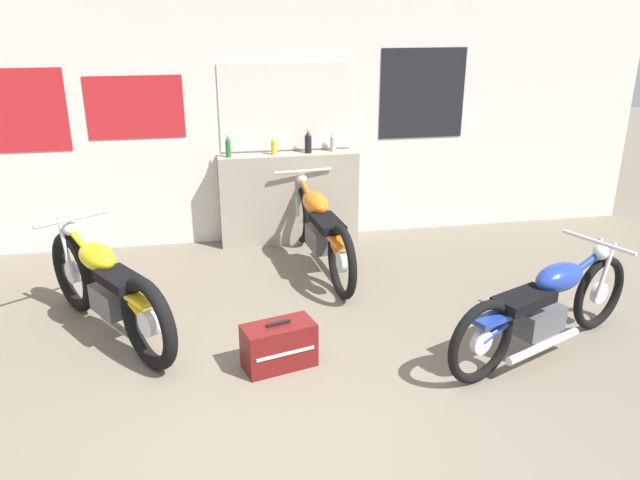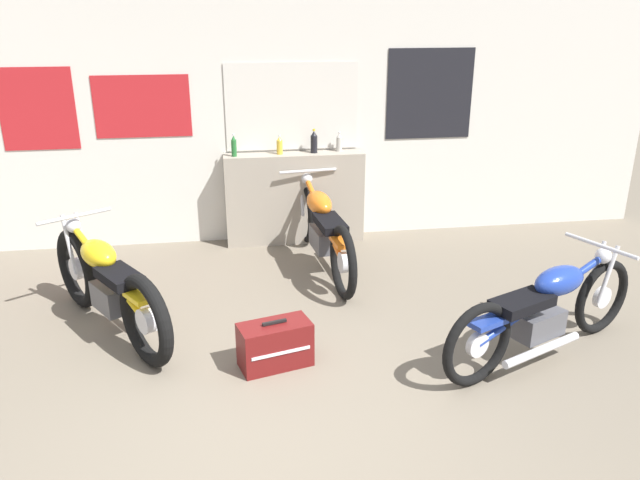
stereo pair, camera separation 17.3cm
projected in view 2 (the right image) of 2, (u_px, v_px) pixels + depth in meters
name	position (u px, v px, depth m)	size (l,w,h in m)	color
ground_plane	(251.00, 443.00, 3.94)	(24.00, 24.00, 0.00)	#706656
wall_back	(231.00, 120.00, 6.91)	(10.00, 0.07, 2.80)	silver
sill_counter	(295.00, 198.00, 7.15)	(1.57, 0.28, 1.04)	gray
bottle_leftmost	(234.00, 146.00, 6.80)	(0.06, 0.06, 0.25)	#23662D
bottle_left_center	(280.00, 146.00, 6.91)	(0.07, 0.07, 0.22)	gold
bottle_center	(314.00, 142.00, 6.97)	(0.08, 0.08, 0.27)	black
bottle_right_center	(339.00, 142.00, 7.05)	(0.07, 0.07, 0.22)	#B7B2A8
motorcycle_yellow	(108.00, 286.00, 5.14)	(1.21, 1.79, 0.91)	black
motorcycle_blue	(546.00, 309.00, 4.77)	(1.94, 0.99, 0.83)	black
motorcycle_orange	(322.00, 227.00, 6.46)	(0.64, 2.25, 0.90)	black
hard_case_darkred	(275.00, 345.00, 4.74)	(0.59, 0.40, 0.38)	maroon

